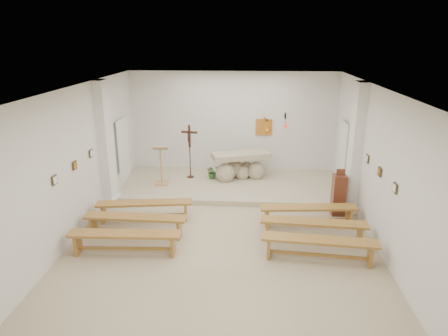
# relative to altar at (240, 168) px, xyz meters

# --- Properties ---
(ground) EXTENTS (7.00, 10.00, 0.00)m
(ground) POSITION_rel_altar_xyz_m (-0.28, -3.98, -0.51)
(ground) COLOR #BEAE89
(ground) RESTS_ON ground
(wall_left) EXTENTS (0.02, 10.00, 3.50)m
(wall_left) POSITION_rel_altar_xyz_m (-3.77, -3.98, 1.24)
(wall_left) COLOR silver
(wall_left) RESTS_ON ground
(wall_right) EXTENTS (0.02, 10.00, 3.50)m
(wall_right) POSITION_rel_altar_xyz_m (3.21, -3.98, 1.24)
(wall_right) COLOR silver
(wall_right) RESTS_ON ground
(wall_back) EXTENTS (7.00, 0.02, 3.50)m
(wall_back) POSITION_rel_altar_xyz_m (-0.28, 1.01, 1.24)
(wall_back) COLOR silver
(wall_back) RESTS_ON ground
(ceiling) EXTENTS (7.00, 10.00, 0.02)m
(ceiling) POSITION_rel_altar_xyz_m (-0.28, -3.98, 2.98)
(ceiling) COLOR silver
(ceiling) RESTS_ON wall_back
(sanctuary_platform) EXTENTS (6.98, 3.00, 0.15)m
(sanctuary_platform) POSITION_rel_altar_xyz_m (-0.28, -0.48, -0.44)
(sanctuary_platform) COLOR #BBAD90
(sanctuary_platform) RESTS_ON ground
(pilaster_left) EXTENTS (0.26, 0.55, 3.50)m
(pilaster_left) POSITION_rel_altar_xyz_m (-3.65, -1.98, 1.24)
(pilaster_left) COLOR white
(pilaster_left) RESTS_ON ground
(pilaster_right) EXTENTS (0.26, 0.55, 3.50)m
(pilaster_right) POSITION_rel_altar_xyz_m (3.09, -1.98, 1.24)
(pilaster_right) COLOR white
(pilaster_right) RESTS_ON ground
(gold_wall_relief) EXTENTS (0.55, 0.04, 0.55)m
(gold_wall_relief) POSITION_rel_altar_xyz_m (0.77, 0.98, 1.14)
(gold_wall_relief) COLOR gold
(gold_wall_relief) RESTS_ON wall_back
(sanctuary_lamp) EXTENTS (0.11, 0.36, 0.44)m
(sanctuary_lamp) POSITION_rel_altar_xyz_m (1.47, 0.73, 1.30)
(sanctuary_lamp) COLOR black
(sanctuary_lamp) RESTS_ON wall_back
(station_frame_left_front) EXTENTS (0.03, 0.20, 0.20)m
(station_frame_left_front) POSITION_rel_altar_xyz_m (-3.75, -4.78, 1.21)
(station_frame_left_front) COLOR #44331E
(station_frame_left_front) RESTS_ON wall_left
(station_frame_left_mid) EXTENTS (0.03, 0.20, 0.20)m
(station_frame_left_mid) POSITION_rel_altar_xyz_m (-3.75, -3.78, 1.21)
(station_frame_left_mid) COLOR #44331E
(station_frame_left_mid) RESTS_ON wall_left
(station_frame_left_rear) EXTENTS (0.03, 0.20, 0.20)m
(station_frame_left_rear) POSITION_rel_altar_xyz_m (-3.75, -2.78, 1.21)
(station_frame_left_rear) COLOR #44331E
(station_frame_left_rear) RESTS_ON wall_left
(station_frame_right_front) EXTENTS (0.03, 0.20, 0.20)m
(station_frame_right_front) POSITION_rel_altar_xyz_m (3.19, -4.78, 1.21)
(station_frame_right_front) COLOR #44331E
(station_frame_right_front) RESTS_ON wall_right
(station_frame_right_mid) EXTENTS (0.03, 0.20, 0.20)m
(station_frame_right_mid) POSITION_rel_altar_xyz_m (3.19, -3.78, 1.21)
(station_frame_right_mid) COLOR #44331E
(station_frame_right_mid) RESTS_ON wall_right
(station_frame_right_rear) EXTENTS (0.03, 0.20, 0.20)m
(station_frame_right_rear) POSITION_rel_altar_xyz_m (3.19, -2.78, 1.21)
(station_frame_right_rear) COLOR #44331E
(station_frame_right_rear) RESTS_ON wall_right
(radiator_left) EXTENTS (0.10, 0.85, 0.52)m
(radiator_left) POSITION_rel_altar_xyz_m (-3.71, -1.28, -0.24)
(radiator_left) COLOR silver
(radiator_left) RESTS_ON ground
(radiator_right) EXTENTS (0.10, 0.85, 0.52)m
(radiator_right) POSITION_rel_altar_xyz_m (3.15, -1.28, -0.24)
(radiator_right) COLOR silver
(radiator_right) RESTS_ON ground
(altar) EXTENTS (1.96, 1.22, 0.95)m
(altar) POSITION_rel_altar_xyz_m (0.00, 0.00, 0.00)
(altar) COLOR beige
(altar) RESTS_ON sanctuary_platform
(lectern) EXTENTS (0.49, 0.42, 1.29)m
(lectern) POSITION_rel_altar_xyz_m (-2.44, -0.72, 0.27)
(lectern) COLOR tan
(lectern) RESTS_ON sanctuary_platform
(crucifix_stand) EXTENTS (0.53, 0.23, 1.76)m
(crucifix_stand) POSITION_rel_altar_xyz_m (-1.63, -0.04, 0.65)
(crucifix_stand) COLOR #361D11
(crucifix_stand) RESTS_ON sanctuary_platform
(potted_plant) EXTENTS (0.54, 0.53, 0.46)m
(potted_plant) POSITION_rel_altar_xyz_m (-0.89, -0.07, -0.14)
(potted_plant) COLOR #2D6026
(potted_plant) RESTS_ON sanctuary_platform
(donation_pedestal) EXTENTS (0.35, 0.35, 1.28)m
(donation_pedestal) POSITION_rel_altar_xyz_m (2.69, -2.30, 0.05)
(donation_pedestal) COLOR brown
(donation_pedestal) RESTS_ON ground
(bench_left_front) EXTENTS (2.47, 0.72, 0.52)m
(bench_left_front) POSITION_rel_altar_xyz_m (-2.38, -3.03, -0.13)
(bench_left_front) COLOR #A97431
(bench_left_front) RESTS_ON ground
(bench_right_front) EXTENTS (2.46, 0.60, 0.52)m
(bench_right_front) POSITION_rel_altar_xyz_m (1.81, -3.03, -0.13)
(bench_right_front) COLOR #A97431
(bench_right_front) RESTS_ON ground
(bench_left_second) EXTENTS (2.45, 0.45, 0.52)m
(bench_left_second) POSITION_rel_altar_xyz_m (-2.38, -3.88, -0.13)
(bench_left_second) COLOR #A97431
(bench_left_second) RESTS_ON ground
(bench_right_second) EXTENTS (2.46, 0.56, 0.52)m
(bench_right_second) POSITION_rel_altar_xyz_m (1.81, -3.88, -0.13)
(bench_right_second) COLOR #A97431
(bench_right_second) RESTS_ON ground
(bench_left_third) EXTENTS (2.45, 0.48, 0.52)m
(bench_left_third) POSITION_rel_altar_xyz_m (-2.38, -4.73, -0.13)
(bench_left_third) COLOR #A97431
(bench_left_third) RESTS_ON ground
(bench_right_third) EXTENTS (2.46, 0.61, 0.52)m
(bench_right_third) POSITION_rel_altar_xyz_m (1.81, -4.73, -0.13)
(bench_right_third) COLOR #A97431
(bench_right_third) RESTS_ON ground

